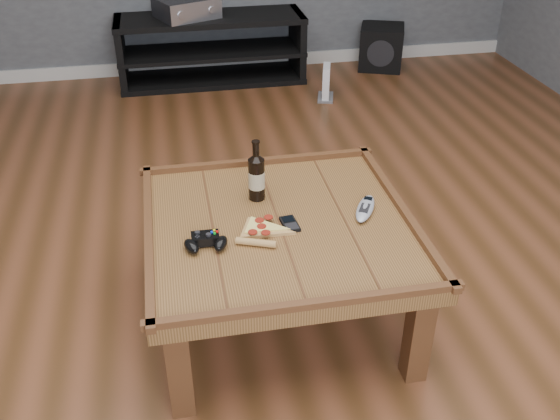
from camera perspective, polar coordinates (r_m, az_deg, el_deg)
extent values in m
plane|color=#4A2B15|center=(2.63, -0.06, -9.44)|extent=(6.00, 6.00, 0.00)
cube|color=silver|center=(5.21, -6.42, 13.11)|extent=(5.00, 0.02, 0.10)
cube|color=#503316|center=(2.37, -0.06, -1.84)|extent=(1.00, 1.00, 0.06)
cube|color=#4A2B13|center=(2.16, -9.20, -14.16)|extent=(0.08, 0.08, 0.39)
cube|color=#4A2B13|center=(2.30, 12.51, -11.13)|extent=(0.08, 0.08, 0.39)
cube|color=#4A2B13|center=(2.81, -10.12, -1.79)|extent=(0.08, 0.08, 0.39)
cube|color=#4A2B13|center=(2.92, 6.50, -0.06)|extent=(0.08, 0.08, 0.39)
cube|color=#4A2B13|center=(2.76, -1.96, 4.47)|extent=(1.03, 0.03, 0.03)
cube|color=#4A2B13|center=(1.97, 2.63, -8.63)|extent=(1.03, 0.03, 0.03)
cube|color=#4A2B13|center=(2.47, 11.07, 0.21)|extent=(0.03, 1.03, 0.03)
cube|color=#4A2B13|center=(2.32, -11.93, -2.21)|extent=(0.03, 1.03, 0.03)
cube|color=black|center=(4.86, -6.45, 16.99)|extent=(1.40, 0.45, 0.04)
cube|color=black|center=(4.93, -6.27, 14.19)|extent=(1.40, 0.45, 0.03)
cube|color=black|center=(5.00, -6.13, 11.90)|extent=(1.40, 0.45, 0.04)
cube|color=black|center=(4.92, -14.29, 13.61)|extent=(0.05, 0.44, 0.50)
cube|color=black|center=(5.02, 1.61, 14.93)|extent=(0.05, 0.44, 0.50)
cylinder|color=black|center=(2.47, -2.15, 2.82)|extent=(0.07, 0.07, 0.17)
cone|color=black|center=(2.42, -2.20, 4.92)|extent=(0.06, 0.06, 0.03)
cylinder|color=black|center=(2.40, -2.22, 5.57)|extent=(0.03, 0.03, 0.06)
cylinder|color=black|center=(2.39, -2.23, 6.25)|extent=(0.03, 0.03, 0.01)
cylinder|color=#C5BB8E|center=(2.47, -2.15, 2.82)|extent=(0.07, 0.07, 0.07)
cube|color=black|center=(2.24, -6.84, -2.59)|extent=(0.10, 0.06, 0.03)
ellipsoid|color=black|center=(2.22, -8.11, -3.30)|extent=(0.07, 0.09, 0.04)
ellipsoid|color=black|center=(2.22, -5.43, -3.05)|extent=(0.07, 0.09, 0.04)
cylinder|color=black|center=(2.24, -7.57, -2.07)|extent=(0.02, 0.02, 0.01)
cylinder|color=black|center=(2.23, -6.56, -2.28)|extent=(0.02, 0.02, 0.01)
cylinder|color=yellow|center=(2.25, -6.04, -1.87)|extent=(0.01, 0.01, 0.01)
cylinder|color=red|center=(2.24, -5.78, -1.98)|extent=(0.01, 0.01, 0.01)
cylinder|color=#0C33CC|center=(2.24, -6.26, -2.03)|extent=(0.01, 0.01, 0.01)
cylinder|color=#0C9919|center=(2.23, -6.00, -2.14)|extent=(0.01, 0.01, 0.01)
cylinder|color=tan|center=(2.23, -2.21, -2.98)|extent=(0.15, 0.08, 0.03)
cylinder|color=maroon|center=(2.27, -2.51, -2.03)|extent=(0.03, 0.03, 0.00)
cylinder|color=maroon|center=(2.27, -1.30, -2.07)|extent=(0.03, 0.03, 0.00)
cylinder|color=maroon|center=(2.30, -1.70, -1.49)|extent=(0.03, 0.03, 0.00)
cylinder|color=maroon|center=(2.34, -1.89, -0.94)|extent=(0.03, 0.03, 0.00)
cylinder|color=maroon|center=(2.35, -1.06, -0.65)|extent=(0.03, 0.03, 0.00)
cube|color=black|center=(2.34, 0.91, -1.29)|extent=(0.07, 0.11, 0.01)
cube|color=black|center=(2.35, 0.73, -0.83)|extent=(0.05, 0.04, 0.00)
cube|color=black|center=(2.31, 1.09, -1.48)|extent=(0.05, 0.05, 0.00)
ellipsoid|color=#9FA3AD|center=(2.44, 7.80, 0.15)|extent=(0.15, 0.21, 0.03)
cube|color=black|center=(2.48, 8.07, 1.05)|extent=(0.04, 0.04, 0.00)
cube|color=black|center=(2.41, 7.74, 0.19)|extent=(0.06, 0.08, 0.00)
cube|color=black|center=(4.82, -8.57, 17.86)|extent=(0.50, 0.46, 0.14)
cube|color=#B9BAC4|center=(4.68, -7.62, 17.48)|extent=(0.38, 0.17, 0.14)
cylinder|color=#B9BAC4|center=(4.62, -8.99, 17.19)|extent=(0.05, 0.03, 0.05)
cylinder|color=#B9BAC4|center=(4.73, -6.19, 17.72)|extent=(0.05, 0.03, 0.05)
cube|color=black|center=(5.28, 9.24, 14.50)|extent=(0.43, 0.43, 0.34)
cylinder|color=black|center=(5.12, 9.18, 13.94)|extent=(0.20, 0.08, 0.21)
cube|color=slate|center=(4.64, 4.18, 10.24)|extent=(0.16, 0.22, 0.02)
cube|color=white|center=(4.60, 4.24, 11.67)|extent=(0.10, 0.18, 0.23)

